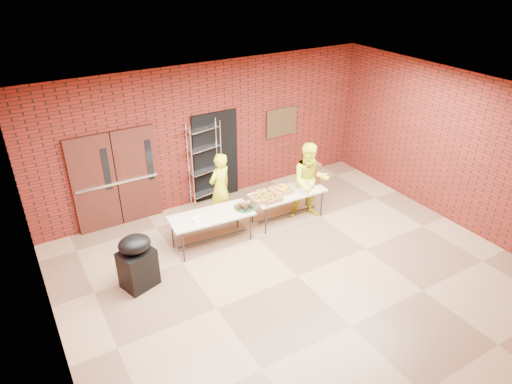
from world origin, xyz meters
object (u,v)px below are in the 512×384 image
coffee_dispenser (309,173)px  covered_grill (137,261)px  volunteer_man (310,181)px  wire_rack (205,164)px  table_right (288,194)px  volunteer_woman (220,188)px  table_left (211,217)px

coffee_dispenser → covered_grill: (-4.13, -0.62, -0.40)m
coffee_dispenser → volunteer_man: bearing=-124.7°
wire_rack → coffee_dispenser: size_ratio=4.06×
table_right → volunteer_woman: 1.46m
wire_rack → table_right: bearing=-63.9°
table_right → volunteer_man: bearing=-11.2°
table_left → covered_grill: bearing=-158.8°
coffee_dispenser → volunteer_man: size_ratio=0.29×
table_left → table_right: table_left is taller
coffee_dispenser → volunteer_man: (-0.15, -0.22, -0.06)m
wire_rack → coffee_dispenser: wire_rack is taller
table_left → table_right: bearing=5.0°
wire_rack → coffee_dispenser: (1.83, -1.46, -0.08)m
coffee_dispenser → table_left: bearing=-177.3°
covered_grill → coffee_dispenser: bearing=-9.2°
wire_rack → table_left: wire_rack is taller
coffee_dispenser → volunteer_woman: 2.00m
table_left → volunteer_man: volunteer_man is taller
table_right → volunteer_man: size_ratio=0.96×
table_left → volunteer_woman: volunteer_woman is taller
table_left → volunteer_woman: 0.91m
coffee_dispenser → covered_grill: bearing=-171.5°
coffee_dispenser → wire_rack: bearing=141.3°
table_right → covered_grill: size_ratio=1.61×
table_left → volunteer_woman: bearing=56.3°
volunteer_man → coffee_dispenser: bearing=78.0°
table_left → covered_grill: (-1.67, -0.50, -0.10)m
coffee_dispenser → covered_grill: size_ratio=0.48×
volunteer_woman → volunteer_man: 1.93m
covered_grill → table_right: bearing=-9.3°
table_right → coffee_dispenser: coffee_dispenser is taller
volunteer_woman → wire_rack: bearing=-114.7°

